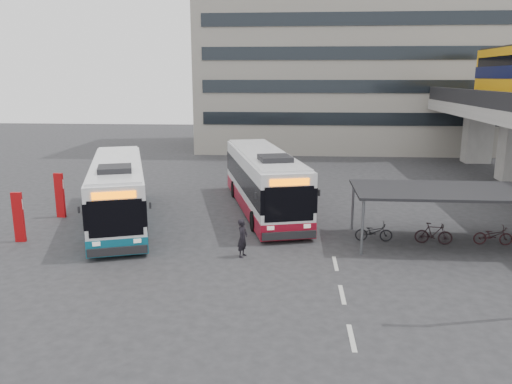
{
  "coord_description": "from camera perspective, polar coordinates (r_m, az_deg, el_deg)",
  "views": [
    {
      "loc": [
        0.68,
        -19.47,
        7.49
      ],
      "look_at": [
        -1.08,
        4.15,
        2.0
      ],
      "focal_mm": 35.0,
      "sensor_mm": 36.0,
      "label": 1
    }
  ],
  "objects": [
    {
      "name": "sign_totem_north",
      "position": [
        28.98,
        -21.52,
        -0.28
      ],
      "size": [
        0.53,
        0.21,
        2.45
      ],
      "rotation": [
        0.0,
        0.0,
        -0.1
      ],
      "color": "#AC0A0D",
      "rests_on": "ground"
    },
    {
      "name": "ground",
      "position": [
        20.87,
        2.13,
        -7.99
      ],
      "size": [
        120.0,
        120.0,
        0.0
      ],
      "primitive_type": "plane",
      "color": "#28282B",
      "rests_on": "ground"
    },
    {
      "name": "office_block",
      "position": [
        55.95,
        10.21,
        17.99
      ],
      "size": [
        30.0,
        15.0,
        25.0
      ],
      "primitive_type": "cube",
      "color": "gray",
      "rests_on": "ground"
    },
    {
      "name": "sign_totem_mid",
      "position": [
        25.45,
        -25.52,
        -2.53
      ],
      "size": [
        0.51,
        0.2,
        2.35
      ],
      "rotation": [
        0.0,
        0.0,
        0.11
      ],
      "color": "#AC0A0D",
      "rests_on": "ground"
    },
    {
      "name": "bus_teal",
      "position": [
        27.04,
        -15.47,
        0.02
      ],
      "size": [
        6.14,
        11.98,
        3.48
      ],
      "rotation": [
        0.0,
        0.0,
        0.32
      ],
      "color": "white",
      "rests_on": "ground"
    },
    {
      "name": "pedestrian",
      "position": [
        21.2,
        -1.54,
        -5.28
      ],
      "size": [
        0.56,
        0.69,
        1.65
      ],
      "primitive_type": "imported",
      "rotation": [
        0.0,
        0.0,
        1.26
      ],
      "color": "black",
      "rests_on": "ground"
    },
    {
      "name": "bus_main",
      "position": [
        28.36,
        0.86,
        1.23
      ],
      "size": [
        5.62,
        12.51,
        3.62
      ],
      "rotation": [
        0.0,
        0.0,
        0.25
      ],
      "color": "white",
      "rests_on": "ground"
    },
    {
      "name": "bike_shelter",
      "position": [
        24.48,
        22.65,
        -1.81
      ],
      "size": [
        10.0,
        4.0,
        2.54
      ],
      "color": "#595B60",
      "rests_on": "ground"
    },
    {
      "name": "road_markings",
      "position": [
        18.18,
        9.82,
        -11.46
      ],
      "size": [
        0.15,
        7.6,
        0.01
      ],
      "color": "beige",
      "rests_on": "ground"
    }
  ]
}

